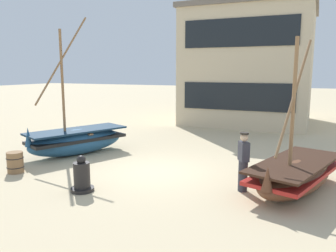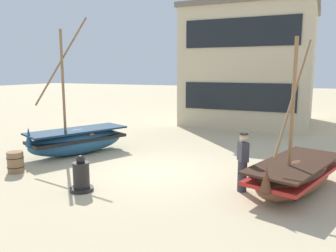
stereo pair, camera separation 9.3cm
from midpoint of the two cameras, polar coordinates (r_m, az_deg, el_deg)
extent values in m
plane|color=#CCB78E|center=(11.44, -2.28, -7.69)|extent=(120.00, 120.00, 0.00)
ellipsoid|color=#23517A|center=(14.09, -15.36, -2.61)|extent=(2.84, 4.22, 1.02)
cube|color=black|center=(14.07, -15.39, -2.10)|extent=(2.79, 4.08, 0.12)
cube|color=#132C43|center=(14.01, -15.45, -0.73)|extent=(2.84, 4.16, 0.07)
cone|color=#23517A|center=(13.26, -22.86, -1.75)|extent=(0.36, 0.36, 0.71)
cylinder|color=olive|center=(13.59, -17.68, 6.64)|extent=(0.10, 0.10, 4.19)
cylinder|color=olive|center=(13.58, -17.88, 10.64)|extent=(0.96, 2.10, 3.35)
cube|color=olive|center=(14.16, -14.35, -1.04)|extent=(1.24, 0.66, 0.06)
ellipsoid|color=brown|center=(10.18, 20.59, -7.98)|extent=(2.53, 4.12, 0.86)
cube|color=red|center=(10.14, 20.63, -7.40)|extent=(2.50, 3.98, 0.10)
cube|color=#351E13|center=(10.07, 20.72, -5.83)|extent=(2.55, 4.06, 0.06)
cone|color=brown|center=(8.42, 16.24, -8.62)|extent=(0.36, 0.36, 0.60)
cylinder|color=olive|center=(9.34, 20.25, 2.97)|extent=(0.10, 0.10, 3.62)
cylinder|color=olive|center=(9.31, 20.36, 4.82)|extent=(0.65, 1.93, 2.98)
cube|color=olive|center=(10.36, 21.26, -5.98)|extent=(1.37, 0.56, 0.06)
cylinder|color=#33333D|center=(9.73, 12.33, -8.30)|extent=(0.26, 0.26, 0.88)
cube|color=#383842|center=(9.54, 12.48, -4.23)|extent=(0.38, 0.42, 0.54)
sphere|color=beige|center=(9.46, 12.57, -1.94)|extent=(0.22, 0.22, 0.22)
cylinder|color=#2D2823|center=(9.44, 12.59, -1.22)|extent=(0.24, 0.24, 0.05)
cylinder|color=black|center=(9.95, -14.60, -10.35)|extent=(0.66, 0.66, 0.10)
cylinder|color=black|center=(9.82, -14.71, -8.08)|extent=(0.46, 0.46, 0.73)
sphere|color=black|center=(9.70, -14.82, -5.57)|extent=(0.25, 0.25, 0.25)
cylinder|color=olive|center=(12.31, -24.74, -5.64)|extent=(0.52, 0.52, 0.70)
torus|color=black|center=(12.28, -24.79, -4.94)|extent=(0.56, 0.56, 0.03)
torus|color=black|center=(12.35, -24.69, -6.33)|extent=(0.56, 0.56, 0.03)
cube|color=beige|center=(22.55, 13.58, 9.48)|extent=(7.41, 6.92, 6.97)
cube|color=#70665B|center=(22.86, 13.95, 18.63)|extent=(7.71, 7.20, 0.30)
cube|color=black|center=(19.18, 11.49, 4.92)|extent=(6.23, 0.06, 1.53)
cube|color=black|center=(19.23, 11.84, 15.32)|extent=(6.23, 0.06, 1.53)
camera|label=1|loc=(0.05, -90.22, -0.04)|focal=35.86mm
camera|label=2|loc=(0.05, 89.78, 0.04)|focal=35.86mm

